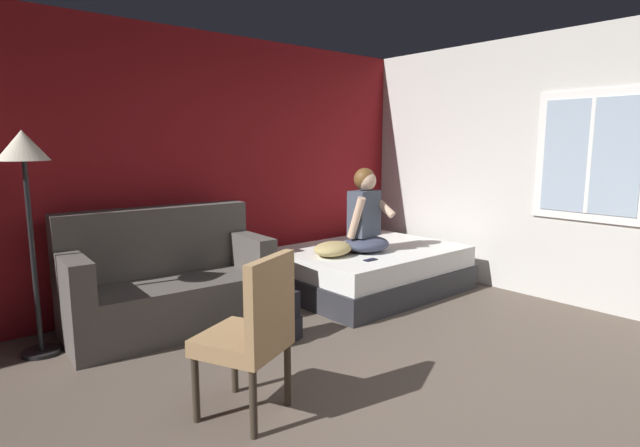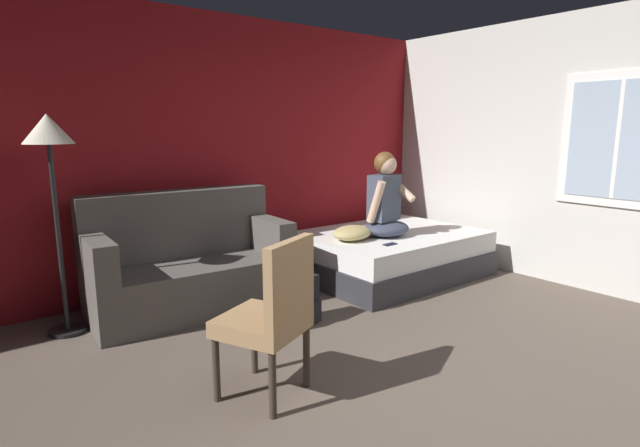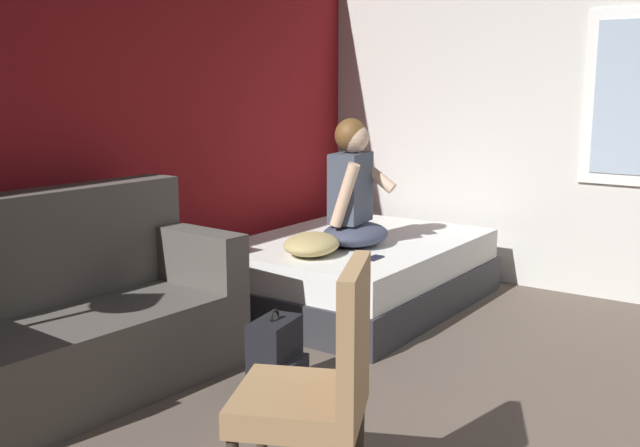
% 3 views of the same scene
% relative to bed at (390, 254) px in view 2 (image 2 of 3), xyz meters
% --- Properties ---
extents(ground_plane, '(40.00, 40.00, 0.00)m').
position_rel_bed_xyz_m(ground_plane, '(-1.68, -2.14, -0.24)').
color(ground_plane, brown).
extents(wall_back_accent, '(10.68, 0.16, 2.70)m').
position_rel_bed_xyz_m(wall_back_accent, '(-1.68, 1.01, 1.11)').
color(wall_back_accent, maroon).
rests_on(wall_back_accent, ground).
extents(bed, '(1.92, 1.44, 0.48)m').
position_rel_bed_xyz_m(bed, '(0.00, 0.00, 0.00)').
color(bed, '#2D2D33').
rests_on(bed, ground).
extents(couch, '(1.75, 0.92, 1.04)m').
position_rel_bed_xyz_m(couch, '(-2.16, 0.40, 0.16)').
color(couch, '#514C47').
rests_on(couch, ground).
extents(side_chair, '(0.61, 0.61, 0.98)m').
position_rel_bed_xyz_m(side_chair, '(-2.40, -1.35, 0.30)').
color(side_chair, '#382D23').
rests_on(side_chair, ground).
extents(person_seated, '(0.58, 0.51, 0.88)m').
position_rel_bed_xyz_m(person_seated, '(-0.17, -0.08, 0.60)').
color(person_seated, '#383D51').
rests_on(person_seated, bed).
extents(backpack, '(0.33, 0.27, 0.46)m').
position_rel_bed_xyz_m(backpack, '(-1.59, -0.52, -0.04)').
color(backpack, black).
rests_on(backpack, ground).
extents(throw_pillow, '(0.58, 0.51, 0.14)m').
position_rel_bed_xyz_m(throw_pillow, '(-0.58, -0.02, 0.31)').
color(throw_pillow, tan).
rests_on(throw_pillow, bed).
extents(cell_phone, '(0.15, 0.07, 0.01)m').
position_rel_bed_xyz_m(cell_phone, '(-0.44, -0.42, 0.25)').
color(cell_phone, black).
rests_on(cell_phone, bed).
extents(floor_lamp, '(0.36, 0.36, 1.70)m').
position_rel_bed_xyz_m(floor_lamp, '(-3.16, 0.47, 1.19)').
color(floor_lamp, black).
rests_on(floor_lamp, ground).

